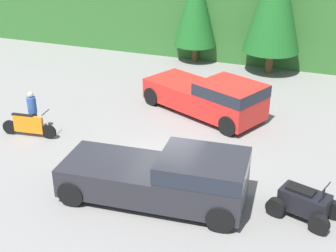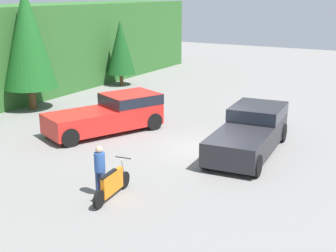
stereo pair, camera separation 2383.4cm
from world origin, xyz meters
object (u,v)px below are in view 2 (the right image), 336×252
pickup_truck_second (251,129)px  pickup_truck_red (113,112)px  rider_person (100,169)px  quad_atv (265,116)px  dirt_bike (112,184)px

pickup_truck_second → pickup_truck_red: bearing=90.0°
rider_person → quad_atv: bearing=-7.9°
pickup_truck_second → rider_person: (-7.06, 2.80, 0.01)m
pickup_truck_red → pickup_truck_second: bearing=-60.9°
pickup_truck_red → dirt_bike: bearing=-119.9°
pickup_truck_second → dirt_bike: (-7.00, 2.36, -0.48)m
quad_atv → pickup_truck_red: bearing=144.4°
pickup_truck_red → quad_atv: 7.86m
dirt_bike → quad_atv: quad_atv is taller
pickup_truck_red → pickup_truck_second: same height
pickup_truck_red → rider_person: size_ratio=3.40×
pickup_truck_second → rider_person: 7.60m
pickup_truck_second → quad_atv: 4.20m
pickup_truck_second → quad_atv: size_ratio=2.70×
dirt_bike → rider_person: (-0.06, 0.45, 0.49)m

